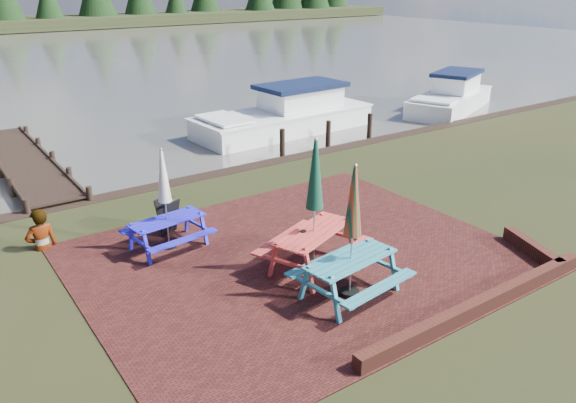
% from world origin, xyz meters
% --- Properties ---
extents(ground, '(120.00, 120.00, 0.00)m').
position_xyz_m(ground, '(0.00, 0.00, 0.00)').
color(ground, black).
rests_on(ground, ground).
extents(paving, '(9.00, 7.50, 0.02)m').
position_xyz_m(paving, '(0.00, 1.00, 0.01)').
color(paving, '#341210').
rests_on(paving, ground).
extents(brick_wall, '(6.21, 1.79, 0.30)m').
position_xyz_m(brick_wall, '(2.15, -2.42, 0.15)').
color(brick_wall, '#4C1E16').
rests_on(brick_wall, ground).
extents(water, '(120.00, 60.00, 0.02)m').
position_xyz_m(water, '(0.00, 37.00, 0.00)').
color(water, '#413F38').
rests_on(water, ground).
extents(picnic_table_teal, '(2.09, 1.91, 2.62)m').
position_xyz_m(picnic_table_teal, '(-0.08, -0.78, 0.92)').
color(picnic_table_teal, teal).
rests_on(picnic_table_teal, ground).
extents(picnic_table_red, '(2.52, 2.40, 2.78)m').
position_xyz_m(picnic_table_red, '(0.01, 0.49, 0.98)').
color(picnic_table_red, '#D93F37').
rests_on(picnic_table_red, ground).
extents(picnic_table_blue, '(1.84, 1.67, 2.31)m').
position_xyz_m(picnic_table_blue, '(-2.10, 3.09, 0.81)').
color(picnic_table_blue, '#211CD4').
rests_on(picnic_table_blue, ground).
extents(chalkboard, '(0.56, 0.69, 0.84)m').
position_xyz_m(chalkboard, '(-1.77, 3.84, 0.44)').
color(chalkboard, black).
rests_on(chalkboard, ground).
extents(jetty, '(1.76, 9.08, 1.00)m').
position_xyz_m(jetty, '(-3.50, 11.28, 0.11)').
color(jetty, black).
rests_on(jetty, ground).
extents(boat_near, '(7.68, 3.02, 2.04)m').
position_xyz_m(boat_near, '(6.32, 10.57, 0.41)').
color(boat_near, white).
rests_on(boat_near, ground).
extents(boat_far, '(6.51, 4.30, 1.92)m').
position_xyz_m(boat_far, '(14.80, 9.33, 0.38)').
color(boat_far, white).
rests_on(boat_far, ground).
extents(person, '(0.71, 0.49, 1.89)m').
position_xyz_m(person, '(-4.46, 4.66, 0.95)').
color(person, gray).
rests_on(person, ground).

